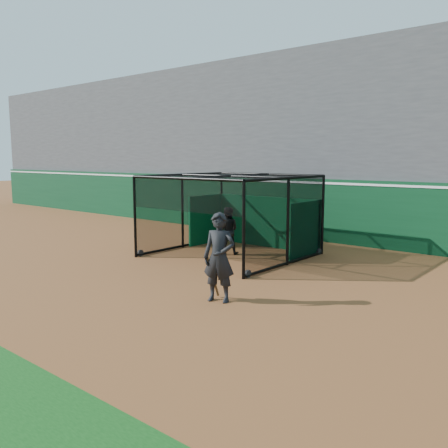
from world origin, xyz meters
The scene contains 6 objects.
ground centered at (0.00, 0.00, 0.00)m, with size 120.00×120.00×0.00m, color brown.
outfield_wall centered at (0.00, 8.50, 1.29)m, with size 50.00×0.50×2.50m.
grandstand centered at (0.00, 12.27, 4.48)m, with size 50.00×7.85×8.95m.
batting_cage centered at (-0.58, 3.83, 1.36)m, with size 4.68×4.61×2.72m.
batter centered at (-0.83, 3.95, 0.83)m, with size 0.80×0.63×1.66m, color black.
on_deck_player centered at (2.52, -0.44, 1.05)m, with size 0.89×0.73×2.09m.
Camera 1 is at (9.48, -8.66, 3.34)m, focal length 38.00 mm.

